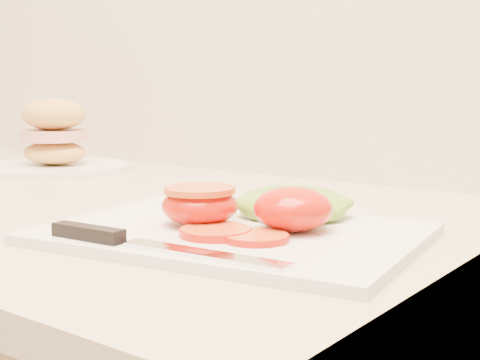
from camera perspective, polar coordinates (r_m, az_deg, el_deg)
The scene contains 8 objects.
cutting_board at distance 0.63m, azimuth -0.55°, elevation -4.59°, with size 0.34×0.25×0.01m, color silver.
tomato_half_dome at distance 0.62m, azimuth 4.54°, elevation -2.46°, with size 0.07×0.07×0.04m, color red.
tomato_half_cut at distance 0.65m, azimuth -3.45°, elevation -2.05°, with size 0.07×0.07×0.04m.
tomato_slice_0 at distance 0.60m, azimuth -2.11°, elevation -4.44°, with size 0.06×0.06×0.01m, color #D95C25.
tomato_slice_1 at distance 0.58m, azimuth 1.41°, elevation -4.91°, with size 0.06×0.06×0.01m, color #D95C25.
lettuce_leaf_0 at distance 0.68m, azimuth 4.60°, elevation -2.11°, with size 0.12×0.09×0.03m, color #72AD2D.
knife at distance 0.57m, azimuth -9.33°, elevation -5.11°, with size 0.23×0.05×0.01m.
sandwich_plate at distance 1.17m, azimuth -15.54°, elevation 2.88°, with size 0.25×0.25×0.12m.
Camera 1 is at (0.34, 1.11, 1.07)m, focal length 50.00 mm.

